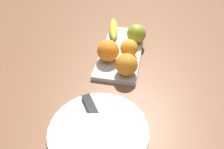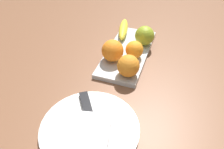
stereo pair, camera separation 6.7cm
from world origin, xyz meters
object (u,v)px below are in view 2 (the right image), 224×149
Objects in this scene: dinner_plate at (90,129)px; knife at (87,109)px; orange_center at (113,51)px; orange_near_apple at (128,66)px; orange_near_banana at (135,50)px; folded_napkin at (84,134)px; apple at (145,36)px; banana at (123,29)px; fruit_tray at (128,53)px.

dinner_plate is 1.56× the size of knife.
dinner_plate is at bearing 7.08° from orange_center.
orange_near_apple reaches higher than orange_near_banana.
orange_center is at bearing -129.46° from orange_near_apple.
orange_center reaches higher than orange_near_banana.
orange_near_banana is at bearing 174.69° from folded_napkin.
apple is at bearing 173.85° from dinner_plate.
apple is 0.46× the size of banana.
banana is at bearing -149.66° from orange_near_banana.
fruit_tray is 2.70× the size of folded_napkin.
fruit_tray is 0.14m from orange_near_apple.
apple is 0.11m from banana.
folded_napkin is (0.31, 0.03, -0.02)m from orange_center.
orange_near_banana is 0.28m from knife.
apple is 0.96× the size of orange_center.
apple is 0.44m from folded_napkin.
orange_center reaches higher than knife.
orange_center is 0.46× the size of knife.
folded_napkin is at bearing 6.37° from orange_center.
orange_center reaches higher than banana.
dinner_plate is at bearing -9.19° from orange_near_apple.
folded_napkin is at bearing -5.72° from apple.
fruit_tray is at bearing -163.79° from orange_near_apple.
fruit_tray is at bearing -167.61° from banana.
banana is at bearing -173.57° from dinner_plate.
apple reaches higher than dinner_plate.
orange_center is at bearing -28.06° from fruit_tray.
banana is at bearing 149.06° from knife.
banana reaches higher than fruit_tray.
orange_near_apple is 0.09m from orange_center.
orange_near_apple is 0.28× the size of dinner_plate.
knife is (-0.05, -0.03, 0.01)m from dinner_plate.
orange_near_apple is 0.26m from folded_napkin.
folded_napkin is (0.44, -0.04, -0.02)m from apple.
orange_near_banana is at bearing -161.24° from banana.
orange_center reaches higher than fruit_tray.
banana is at bearing -159.92° from orange_near_apple.
apple is 0.19m from orange_near_apple.
orange_near_apple reaches higher than folded_napkin.
apple is 0.09m from orange_near_banana.
fruit_tray is at bearing -34.79° from apple.
fruit_tray is 0.13m from banana.
orange_near_banana is 0.24× the size of dinner_plate.
orange_near_apple is at bearing 125.81° from knife.
apple is at bearing 174.28° from folded_napkin.
orange_near_banana is 0.50× the size of folded_napkin.
orange_center is (0.13, -0.08, 0.00)m from apple.
apple is at bearing 148.50° from orange_center.
apple is at bearing 134.47° from knife.
orange_near_banana reaches higher than knife.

